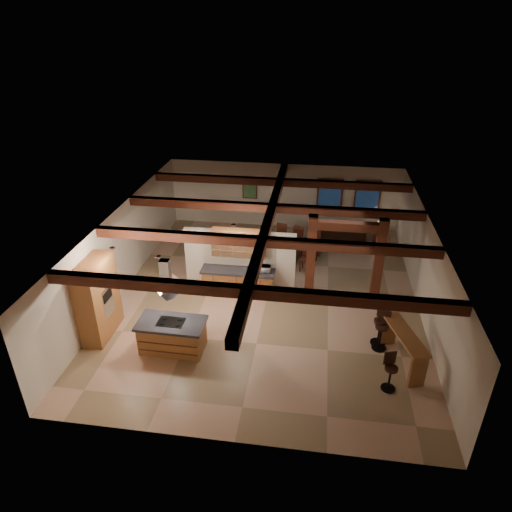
{
  "coord_description": "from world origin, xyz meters",
  "views": [
    {
      "loc": [
        1.48,
        -12.97,
        8.55
      ],
      "look_at": [
        -0.44,
        0.5,
        1.31
      ],
      "focal_mm": 32.0,
      "sensor_mm": 36.0,
      "label": 1
    }
  ],
  "objects": [
    {
      "name": "side_table",
      "position": [
        4.16,
        5.06,
        0.29
      ],
      "size": [
        0.53,
        0.53,
        0.58
      ],
      "primitive_type": "cube",
      "rotation": [
        0.0,
        0.0,
        -0.16
      ],
      "color": "#431F10",
      "rests_on": "ground"
    },
    {
      "name": "kitchen_island",
      "position": [
        -2.34,
        -3.03,
        0.48
      ],
      "size": [
        1.92,
        1.04,
        0.95
      ],
      "color": "#9D5632",
      "rests_on": "ground"
    },
    {
      "name": "bar_counter",
      "position": [
        4.05,
        -2.76,
        0.69
      ],
      "size": [
        1.06,
        2.01,
        1.03
      ],
      "color": "#9D5632",
      "rests_on": "ground"
    },
    {
      "name": "partition_wall",
      "position": [
        -1.0,
        0.5,
        1.1
      ],
      "size": [
        3.8,
        0.18,
        2.2
      ],
      "primitive_type": "cube",
      "color": "beige",
      "rests_on": "ground"
    },
    {
      "name": "microwave",
      "position": [
        -0.1,
        0.11,
        1.05
      ],
      "size": [
        0.41,
        0.28,
        0.23
      ],
      "primitive_type": "imported",
      "rotation": [
        0.0,
        0.0,
        3.16
      ],
      "color": "silver",
      "rests_on": "back_counter"
    },
    {
      "name": "ceiling_beams",
      "position": [
        0.0,
        0.0,
        2.76
      ],
      "size": [
        10.0,
        12.0,
        0.28
      ],
      "color": "#431F10",
      "rests_on": "room_walls"
    },
    {
      "name": "range_hood",
      "position": [
        -2.34,
        -3.03,
        1.78
      ],
      "size": [
        1.1,
        1.1,
        1.4
      ],
      "color": "silver",
      "rests_on": "room_walls"
    },
    {
      "name": "pantry_cabinet",
      "position": [
        -4.67,
        -2.6,
        1.2
      ],
      "size": [
        0.67,
        1.6,
        2.4
      ],
      "color": "#9D5632",
      "rests_on": "ground"
    },
    {
      "name": "back_counter",
      "position": [
        -1.0,
        0.11,
        0.48
      ],
      "size": [
        2.5,
        0.66,
        0.94
      ],
      "color": "#9D5632",
      "rests_on": "ground"
    },
    {
      "name": "upper_display_cabinet",
      "position": [
        -1.0,
        0.31,
        1.85
      ],
      "size": [
        1.8,
        0.36,
        0.95
      ],
      "color": "#9D5632",
      "rests_on": "partition_wall"
    },
    {
      "name": "back_windows",
      "position": [
        2.8,
        5.93,
        1.5
      ],
      "size": [
        2.7,
        0.07,
        1.7
      ],
      "color": "#431F10",
      "rests_on": "room_walls"
    },
    {
      "name": "room_walls",
      "position": [
        0.0,
        0.0,
        1.78
      ],
      "size": [
        12.0,
        12.0,
        12.0
      ],
      "color": "beige",
      "rests_on": "ground"
    },
    {
      "name": "ground",
      "position": [
        0.0,
        0.0,
        0.0
      ],
      "size": [
        12.0,
        12.0,
        0.0
      ],
      "primitive_type": "plane",
      "color": "tan",
      "rests_on": "ground"
    },
    {
      "name": "bar_stool_b",
      "position": [
        3.53,
        -1.92,
        0.63
      ],
      "size": [
        0.47,
        0.48,
        1.25
      ],
      "color": "black",
      "rests_on": "ground"
    },
    {
      "name": "timber_posts",
      "position": [
        2.5,
        0.5,
        1.76
      ],
      "size": [
        2.5,
        0.3,
        2.9
      ],
      "color": "#431F10",
      "rests_on": "ground"
    },
    {
      "name": "bar_stool_c",
      "position": [
        3.54,
        -2.14,
        0.61
      ],
      "size": [
        0.44,
        0.45,
        1.21
      ],
      "color": "black",
      "rests_on": "ground"
    },
    {
      "name": "framed_art",
      "position": [
        -1.5,
        5.94,
        1.7
      ],
      "size": [
        0.65,
        0.05,
        0.85
      ],
      "color": "#431F10",
      "rests_on": "room_walls"
    },
    {
      "name": "recessed_cans",
      "position": [
        -2.53,
        -1.93,
        2.87
      ],
      "size": [
        3.16,
        2.46,
        0.03
      ],
      "color": "silver",
      "rests_on": "room_walls"
    },
    {
      "name": "sofa",
      "position": [
        2.47,
        5.18,
        0.33
      ],
      "size": [
        2.31,
        1.04,
        0.66
      ],
      "primitive_type": "imported",
      "rotation": [
        0.0,
        0.0,
        3.22
      ],
      "color": "black",
      "rests_on": "ground"
    },
    {
      "name": "dining_chairs",
      "position": [
        0.71,
        2.92,
        0.61
      ],
      "size": [
        2.22,
        2.22,
        1.2
      ],
      "color": "#431F10",
      "rests_on": "ground"
    },
    {
      "name": "dining_table",
      "position": [
        0.71,
        2.92,
        0.31
      ],
      "size": [
        2.0,
        1.57,
        0.62
      ],
      "primitive_type": "imported",
      "rotation": [
        0.0,
        0.0,
        0.38
      ],
      "color": "#37170D",
      "rests_on": "ground"
    },
    {
      "name": "table_lamp",
      "position": [
        4.16,
        5.06,
        0.78
      ],
      "size": [
        0.25,
        0.25,
        0.3
      ],
      "color": "black",
      "rests_on": "side_table"
    },
    {
      "name": "bar_stool_a",
      "position": [
        3.6,
        -3.76,
        0.54
      ],
      "size": [
        0.39,
        0.4,
        1.07
      ],
      "color": "black",
      "rests_on": "ground"
    }
  ]
}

